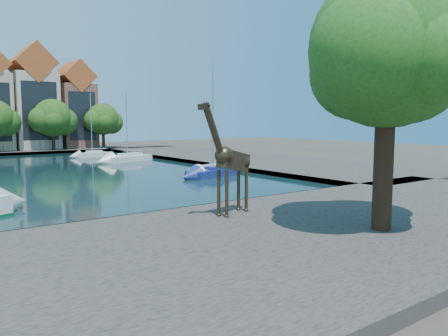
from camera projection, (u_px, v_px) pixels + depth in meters
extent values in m
plane|color=#38332B|center=(126.00, 225.00, 21.22)|extent=(160.00, 160.00, 0.00)
cube|color=black|center=(21.00, 175.00, 40.49)|extent=(38.00, 50.00, 0.08)
cube|color=#463F3C|center=(206.00, 255.00, 15.56)|extent=(50.00, 14.00, 0.50)
cube|color=#463F3C|center=(234.00, 159.00, 55.11)|extent=(14.00, 52.00, 0.50)
cylinder|color=#332114|center=(383.00, 164.00, 18.02)|extent=(0.80, 0.80, 5.50)
sphere|color=#1B4A15|center=(388.00, 49.00, 17.51)|extent=(6.40, 6.40, 6.40)
sphere|color=#1B4A15|center=(407.00, 69.00, 18.95)|extent=(4.80, 4.80, 4.80)
sphere|color=#1B4A15|center=(369.00, 51.00, 16.20)|extent=(4.48, 4.48, 4.48)
cube|color=#BEB7A2|center=(33.00, 111.00, 70.47)|extent=(6.37, 9.00, 12.00)
cube|color=#A15020|center=(31.00, 65.00, 69.67)|extent=(6.43, 9.18, 6.43)
cube|color=black|center=(40.00, 111.00, 66.88)|extent=(5.20, 0.05, 9.00)
cube|color=brown|center=(74.00, 116.00, 74.36)|extent=(5.39, 9.00, 10.50)
cube|color=#A15020|center=(72.00, 78.00, 73.66)|extent=(5.44, 9.18, 5.44)
cube|color=black|center=(83.00, 116.00, 70.76)|extent=(4.40, 0.05, 7.88)
sphere|color=#183E12|center=(7.00, 122.00, 63.63)|extent=(4.05, 4.05, 4.05)
cylinder|color=#332114|center=(53.00, 140.00, 67.41)|extent=(0.50, 0.50, 3.20)
sphere|color=#183E12|center=(52.00, 118.00, 67.05)|extent=(5.80, 5.80, 5.80)
sphere|color=#183E12|center=(63.00, 122.00, 68.37)|extent=(4.35, 4.35, 4.35)
sphere|color=#183E12|center=(42.00, 120.00, 65.83)|extent=(4.06, 4.06, 4.06)
cylinder|color=#332114|center=(103.00, 138.00, 72.10)|extent=(0.50, 0.50, 3.20)
sphere|color=#183E12|center=(103.00, 119.00, 71.75)|extent=(5.20, 5.20, 5.20)
sphere|color=#183E12|center=(111.00, 122.00, 72.96)|extent=(3.90, 3.90, 3.90)
sphere|color=#183E12|center=(95.00, 121.00, 70.62)|extent=(3.64, 3.64, 3.64)
cylinder|color=#312718|center=(227.00, 194.00, 20.45)|extent=(0.17, 0.17, 2.22)
cylinder|color=#312718|center=(219.00, 193.00, 20.71)|extent=(0.17, 0.17, 2.22)
cylinder|color=#312718|center=(246.00, 189.00, 21.82)|extent=(0.17, 0.17, 2.22)
cylinder|color=#312718|center=(238.00, 189.00, 22.08)|extent=(0.17, 0.17, 2.22)
cube|color=#312718|center=(234.00, 161.00, 21.15)|extent=(2.23, 1.23, 1.30)
cylinder|color=#312718|center=(214.00, 132.00, 19.71)|extent=(1.45, 0.75, 2.30)
cube|color=#312718|center=(203.00, 106.00, 18.97)|extent=(0.65, 0.38, 0.35)
cube|color=silver|center=(213.00, 170.00, 40.34)|extent=(5.33, 3.11, 0.82)
cube|color=silver|center=(213.00, 167.00, 40.31)|extent=(2.46, 1.80, 0.45)
cylinder|color=#B2B2B7|center=(213.00, 119.00, 39.83)|extent=(0.11, 0.11, 8.88)
cube|color=navy|center=(213.00, 172.00, 39.08)|extent=(5.65, 3.12, 0.80)
cube|color=navy|center=(213.00, 169.00, 39.05)|extent=(2.59, 1.84, 0.45)
cylinder|color=#B2B2B7|center=(213.00, 113.00, 38.52)|extent=(0.11, 0.11, 9.90)
cube|color=silver|center=(128.00, 158.00, 53.10)|extent=(6.62, 4.01, 0.89)
cube|color=silver|center=(127.00, 155.00, 53.07)|extent=(3.07, 2.30, 0.50)
cylinder|color=#B2B2B7|center=(127.00, 124.00, 52.65)|extent=(0.12, 0.12, 7.77)
cube|color=silver|center=(92.00, 154.00, 59.45)|extent=(4.61, 2.03, 0.78)
cube|color=silver|center=(92.00, 152.00, 59.42)|extent=(2.06, 1.30, 0.44)
cylinder|color=#B2B2B7|center=(91.00, 123.00, 59.00)|extent=(0.10, 0.10, 7.99)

